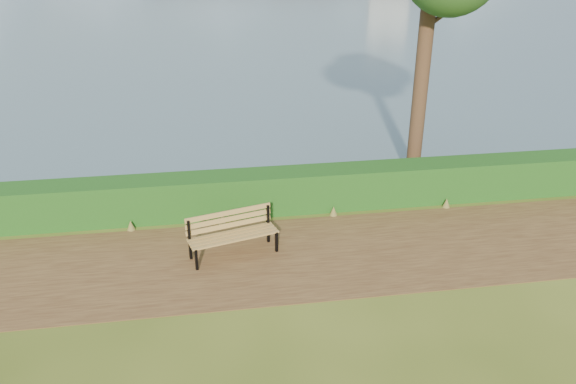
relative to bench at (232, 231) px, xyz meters
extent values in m
plane|color=#435017|center=(0.95, -0.64, -0.55)|extent=(140.00, 140.00, 0.00)
cube|color=#4F2F1B|center=(0.95, -0.34, -0.54)|extent=(40.00, 3.40, 0.01)
cube|color=#143E11|center=(0.95, 1.96, -0.05)|extent=(32.00, 0.85, 1.00)
cube|color=black|center=(-0.76, -0.55, -0.31)|extent=(0.07, 0.07, 0.47)
cube|color=black|center=(-0.89, -0.11, -0.09)|extent=(0.07, 0.07, 0.90)
cube|color=black|center=(-0.83, -0.33, -0.10)|extent=(0.20, 0.54, 0.05)
cube|color=black|center=(0.94, -0.08, -0.31)|extent=(0.07, 0.07, 0.47)
cube|color=black|center=(0.82, 0.36, -0.09)|extent=(0.07, 0.07, 0.90)
cube|color=black|center=(0.88, 0.14, -0.10)|extent=(0.20, 0.54, 0.05)
cube|color=#A87C41|center=(0.08, -0.29, -0.07)|extent=(1.85, 0.59, 0.04)
cube|color=#A87C41|center=(0.04, -0.16, -0.07)|extent=(1.85, 0.59, 0.04)
cube|color=#A87C41|center=(0.01, -0.03, -0.07)|extent=(1.85, 0.59, 0.04)
cube|color=#A87C41|center=(-0.03, 0.10, -0.07)|extent=(1.85, 0.59, 0.04)
cube|color=#A87C41|center=(-0.04, 0.16, 0.05)|extent=(1.84, 0.55, 0.11)
cube|color=#A87C41|center=(-0.04, 0.16, 0.20)|extent=(1.84, 0.55, 0.11)
cube|color=#A87C41|center=(-0.04, 0.16, 0.35)|extent=(1.84, 0.55, 0.11)
cylinder|color=#3D2819|center=(5.41, 3.71, 3.05)|extent=(0.40, 0.40, 7.18)
cylinder|color=#3D2819|center=(5.86, 3.71, 3.84)|extent=(1.05, 0.12, 0.78)
camera|label=1|loc=(-0.45, -10.48, 5.66)|focal=35.00mm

